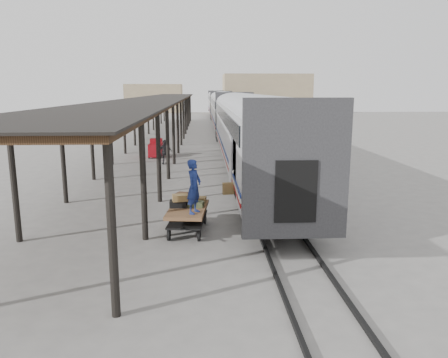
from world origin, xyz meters
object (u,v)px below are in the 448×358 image
baggage_cart (188,214)px  pedestrian (165,152)px  porter (194,187)px  luggage_tug (156,149)px

baggage_cart → pedestrian: size_ratio=1.55×
baggage_cart → porter: 1.31m
baggage_cart → porter: porter is taller
luggage_tug → porter: porter is taller
luggage_tug → baggage_cart: bearing=-78.2°
porter → pedestrian: 14.99m
pedestrian → porter: bearing=78.6°
porter → luggage_tug: bearing=34.2°
baggage_cart → pedestrian: (-1.96, 14.14, 0.16)m
luggage_tug → pedestrian: 3.27m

